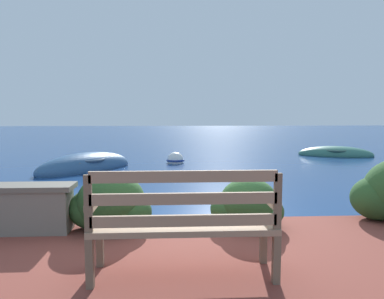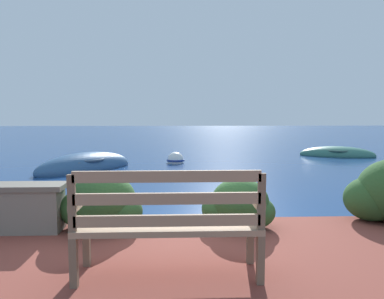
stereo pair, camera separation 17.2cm
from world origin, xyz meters
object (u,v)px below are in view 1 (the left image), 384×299
Objects in this scene: park_bench at (184,221)px; rowboat_nearest at (86,168)px; rowboat_mid at (335,154)px; mooring_buoy at (175,160)px.

park_bench reaches higher than rowboat_nearest.
mooring_buoy is at bearing -144.70° from rowboat_mid.
rowboat_mid is at bearing 148.91° from rowboat_nearest.
mooring_buoy is at bearing 92.92° from park_bench.
rowboat_nearest reaches higher than rowboat_mid.
park_bench is 8.72m from mooring_buoy.
park_bench is 11.96m from rowboat_mid.
park_bench is 0.55× the size of rowboat_mid.
rowboat_nearest is 5.29× the size of mooring_buoy.
rowboat_mid is 4.92× the size of mooring_buoy.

